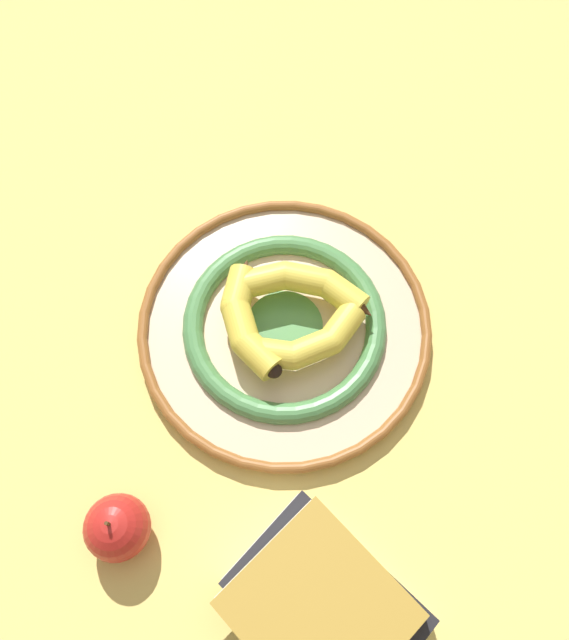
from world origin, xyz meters
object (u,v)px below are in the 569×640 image
object	(u,v)px
decorative_bowl	(284,326)
book_stack	(323,604)
banana_a	(307,344)
banana_b	(307,285)
banana_c	(245,320)
apple	(117,527)

from	to	relation	value
decorative_bowl	book_stack	bearing A→B (deg)	101.85
banana_a	banana_b	xyz separation A→B (m)	(0.01, -0.08, 0.00)
banana_b	banana_c	world-z (taller)	same
banana_b	apple	bearing A→B (deg)	66.22
banana_b	banana_a	bearing A→B (deg)	101.37
apple	banana_a	bearing A→B (deg)	-130.21
decorative_bowl	banana_a	distance (m)	0.06
banana_c	book_stack	bearing A→B (deg)	-0.54
banana_a	banana_b	distance (m)	0.08
banana_b	banana_c	xyz separation A→B (m)	(0.08, 0.06, 0.00)
banana_c	apple	bearing A→B (deg)	-45.21
decorative_bowl	book_stack	world-z (taller)	book_stack
banana_a	banana_c	bearing A→B (deg)	134.50
decorative_bowl	book_stack	distance (m)	0.34
banana_a	banana_c	size ratio (longest dim) A/B	0.94
decorative_bowl	book_stack	size ratio (longest dim) A/B	1.60
decorative_bowl	banana_b	bearing A→B (deg)	-120.70
banana_a	decorative_bowl	bearing A→B (deg)	102.50
banana_b	apple	xyz separation A→B (m)	(0.19, 0.32, -0.01)
decorative_bowl	banana_c	distance (m)	0.06
apple	banana_c	bearing A→B (deg)	-114.27
decorative_bowl	banana_a	size ratio (longest dim) A/B	2.49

